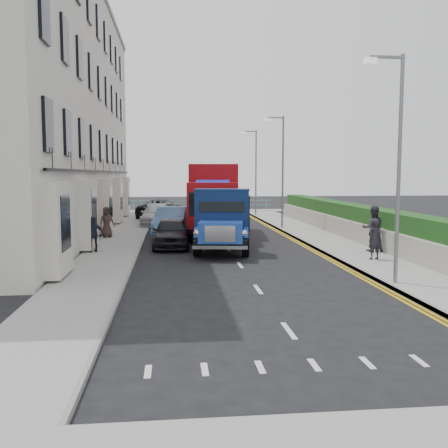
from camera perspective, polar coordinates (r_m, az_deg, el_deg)
ground at (r=17.10m, az=2.76°, el=-5.96°), size 120.00×120.00×0.00m
pavement_west at (r=25.91m, az=-11.77°, el=-1.93°), size 2.40×38.00×0.12m
pavement_east at (r=26.94m, az=11.05°, el=-1.62°), size 2.60×38.00×0.12m
promenade at (r=45.75m, az=-2.73°, el=1.47°), size 30.00×2.50×0.12m
sea_plane at (r=76.67m, az=-4.03°, el=3.15°), size 120.00×120.00×0.00m
terrace_west at (r=30.57m, az=-19.44°, el=12.38°), size 6.31×30.20×14.25m
garden_east at (r=27.47m, az=14.90°, el=0.19°), size 1.45×28.00×1.75m
seafront_railing at (r=44.91m, az=-2.67°, el=2.06°), size 13.00×0.08×1.11m
lamp_near at (r=16.03m, az=19.01°, el=7.33°), size 1.23×0.18×7.00m
lamp_mid at (r=31.28m, az=6.52°, el=6.69°), size 1.23×0.18×7.00m
lamp_far at (r=41.10m, az=3.50°, el=6.48°), size 1.23×0.18×7.00m
bedford_lorry at (r=21.79m, az=-0.19°, el=-0.01°), size 3.07×6.10×2.78m
red_lorry at (r=28.25m, az=-1.14°, el=3.02°), size 3.34×7.83×3.99m
parked_car_front at (r=23.71m, az=-6.03°, el=-0.96°), size 1.79×4.21×1.42m
parked_car_mid at (r=28.67m, az=-6.02°, el=0.36°), size 2.21×4.95×1.58m
parked_car_rear at (r=33.60m, az=-7.71°, el=1.01°), size 2.05×4.98×1.44m
seafront_car_left at (r=39.23m, az=-7.32°, el=1.72°), size 3.83×5.82×1.49m
seafront_car_right at (r=38.94m, az=0.85°, el=1.61°), size 2.83×4.13×1.31m
pedestrian_east_near at (r=20.41m, az=16.80°, el=-1.68°), size 0.68×0.56×1.59m
pedestrian_east_far at (r=22.52m, az=16.67°, el=-0.50°), size 1.11×0.96×1.98m
pedestrian_west_near at (r=22.08m, az=-14.68°, el=-1.15°), size 0.97×0.65×1.53m
pedestrian_west_far at (r=27.05m, az=-13.24°, el=0.21°), size 0.94×0.84×1.62m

